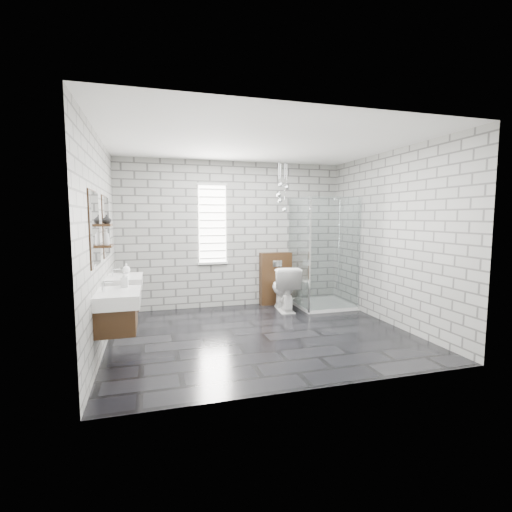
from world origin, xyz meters
name	(u,v)px	position (x,y,z in m)	size (l,w,h in m)	color
floor	(261,334)	(0.00, 0.00, -0.01)	(4.20, 3.60, 0.02)	black
ceiling	(261,141)	(0.00, 0.00, 2.71)	(4.20, 3.60, 0.02)	white
wall_back	(233,235)	(0.00, 1.81, 1.35)	(4.20, 0.02, 2.70)	#9B9B96
wall_front	(317,252)	(0.00, -1.81, 1.35)	(4.20, 0.02, 2.70)	#9B9B96
wall_left	(100,243)	(-2.11, 0.00, 1.35)	(0.02, 3.60, 2.70)	#9B9B96
wall_right	(390,238)	(2.11, 0.00, 1.35)	(0.02, 3.60, 2.70)	#9B9B96
vanity_left	(115,300)	(-1.91, -0.63, 0.76)	(0.47, 0.70, 1.57)	#3A2311
vanity_right	(122,283)	(-1.91, 0.49, 0.76)	(0.47, 0.70, 1.57)	#3A2311
shelf_lower	(107,246)	(-2.03, -0.05, 1.32)	(0.14, 0.30, 0.03)	#3A2311
shelf_upper	(106,225)	(-2.03, -0.05, 1.58)	(0.14, 0.30, 0.03)	#3A2311
window	(212,224)	(-0.40, 1.78, 1.55)	(0.56, 0.05, 1.48)	white
cistern_panel	(275,278)	(0.80, 1.70, 0.50)	(0.60, 0.20, 1.00)	#3A2311
flush_plate	(277,264)	(0.80, 1.60, 0.80)	(0.18, 0.01, 0.12)	silver
shower_enclosure	(320,281)	(1.50, 1.18, 0.50)	(1.00, 1.00, 2.03)	white
pendant_cluster	(282,195)	(0.80, 1.37, 2.07)	(0.28, 0.22, 0.93)	silver
toilet	(284,288)	(0.80, 1.22, 0.40)	(0.45, 0.79, 0.81)	white
soap_bottle_a	(124,280)	(-1.81, -0.38, 0.94)	(0.08, 0.08, 0.18)	#B2B2B2
soap_bottle_b	(126,268)	(-1.86, 0.77, 0.92)	(0.12, 0.12, 0.15)	#B2B2B2
soap_bottle_c	(106,237)	(-2.02, -0.12, 1.43)	(0.07, 0.08, 0.19)	#B2B2B2
vase	(107,219)	(-2.02, -0.02, 1.65)	(0.11, 0.11, 0.11)	#B2B2B2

